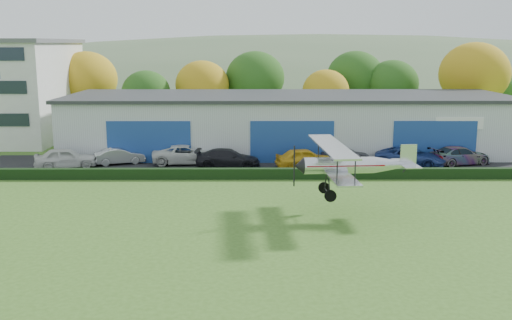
{
  "coord_description": "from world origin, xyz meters",
  "views": [
    {
      "loc": [
        1.68,
        -26.25,
        9.92
      ],
      "look_at": [
        1.91,
        10.34,
        2.61
      ],
      "focal_mm": 40.93,
      "sensor_mm": 36.0,
      "label": 1
    }
  ],
  "objects_px": {
    "hangar": "(288,123)",
    "car_7": "(460,155)",
    "car_6": "(410,157)",
    "car_3": "(228,158)",
    "car_5": "(346,156)",
    "car_0": "(66,158)",
    "car_1": "(120,156)",
    "car_2": "(187,154)",
    "car_4": "(305,158)",
    "biplane": "(350,163)"
  },
  "relations": [
    {
      "from": "car_1",
      "to": "biplane",
      "type": "bearing_deg",
      "value": -152.6
    },
    {
      "from": "car_3",
      "to": "car_7",
      "type": "relative_size",
      "value": 1.0
    },
    {
      "from": "hangar",
      "to": "car_0",
      "type": "xyz_separation_m",
      "value": [
        -18.4,
        -8.0,
        -1.78
      ]
    },
    {
      "from": "car_2",
      "to": "car_3",
      "type": "distance_m",
      "value": 3.84
    },
    {
      "from": "hangar",
      "to": "biplane",
      "type": "height_order",
      "value": "hangar"
    },
    {
      "from": "car_0",
      "to": "car_1",
      "type": "height_order",
      "value": "car_0"
    },
    {
      "from": "car_1",
      "to": "car_4",
      "type": "xyz_separation_m",
      "value": [
        15.32,
        -1.65,
        0.13
      ]
    },
    {
      "from": "car_3",
      "to": "car_7",
      "type": "xyz_separation_m",
      "value": [
        19.24,
        1.13,
        -0.0
      ]
    },
    {
      "from": "car_0",
      "to": "car_6",
      "type": "relative_size",
      "value": 0.87
    },
    {
      "from": "car_2",
      "to": "car_3",
      "type": "relative_size",
      "value": 1.09
    },
    {
      "from": "hangar",
      "to": "car_2",
      "type": "bearing_deg",
      "value": -144.18
    },
    {
      "from": "car_0",
      "to": "biplane",
      "type": "xyz_separation_m",
      "value": [
        20.7,
        -13.24,
        2.24
      ]
    },
    {
      "from": "car_4",
      "to": "car_6",
      "type": "distance_m",
      "value": 8.72
    },
    {
      "from": "car_1",
      "to": "car_2",
      "type": "relative_size",
      "value": 0.72
    },
    {
      "from": "car_5",
      "to": "car_2",
      "type": "bearing_deg",
      "value": 87.82
    },
    {
      "from": "car_2",
      "to": "car_4",
      "type": "xyz_separation_m",
      "value": [
        9.74,
        -1.73,
        0.01
      ]
    },
    {
      "from": "car_3",
      "to": "car_5",
      "type": "height_order",
      "value": "car_3"
    },
    {
      "from": "car_0",
      "to": "car_5",
      "type": "height_order",
      "value": "car_0"
    },
    {
      "from": "car_7",
      "to": "biplane",
      "type": "relative_size",
      "value": 0.63
    },
    {
      "from": "car_3",
      "to": "car_6",
      "type": "distance_m",
      "value": 14.94
    },
    {
      "from": "hangar",
      "to": "car_6",
      "type": "distance_m",
      "value": 12.33
    },
    {
      "from": "hangar",
      "to": "car_5",
      "type": "height_order",
      "value": "hangar"
    },
    {
      "from": "car_7",
      "to": "biplane",
      "type": "bearing_deg",
      "value": 123.12
    },
    {
      "from": "car_2",
      "to": "hangar",
      "type": "bearing_deg",
      "value": -59.22
    },
    {
      "from": "car_1",
      "to": "car_4",
      "type": "bearing_deg",
      "value": -117.25
    },
    {
      "from": "car_0",
      "to": "car_2",
      "type": "xyz_separation_m",
      "value": [
        9.57,
        1.63,
        -0.04
      ]
    },
    {
      "from": "car_2",
      "to": "car_7",
      "type": "relative_size",
      "value": 1.09
    },
    {
      "from": "car_6",
      "to": "car_5",
      "type": "bearing_deg",
      "value": 105.57
    },
    {
      "from": "car_6",
      "to": "car_7",
      "type": "distance_m",
      "value": 4.37
    },
    {
      "from": "car_1",
      "to": "biplane",
      "type": "relative_size",
      "value": 0.5
    },
    {
      "from": "car_0",
      "to": "car_5",
      "type": "relative_size",
      "value": 1.19
    },
    {
      "from": "car_3",
      "to": "car_5",
      "type": "relative_size",
      "value": 1.28
    },
    {
      "from": "car_4",
      "to": "car_0",
      "type": "bearing_deg",
      "value": 78.59
    },
    {
      "from": "hangar",
      "to": "car_3",
      "type": "relative_size",
      "value": 7.78
    },
    {
      "from": "car_4",
      "to": "car_1",
      "type": "bearing_deg",
      "value": 72.75
    },
    {
      "from": "car_3",
      "to": "car_6",
      "type": "relative_size",
      "value": 0.94
    },
    {
      "from": "car_3",
      "to": "biplane",
      "type": "height_order",
      "value": "biplane"
    },
    {
      "from": "car_0",
      "to": "hangar",
      "type": "bearing_deg",
      "value": -81.54
    },
    {
      "from": "biplane",
      "to": "car_1",
      "type": "bearing_deg",
      "value": 134.67
    },
    {
      "from": "car_0",
      "to": "car_7",
      "type": "bearing_deg",
      "value": -102.88
    },
    {
      "from": "car_0",
      "to": "car_1",
      "type": "xyz_separation_m",
      "value": [
        3.99,
        1.55,
        -0.15
      ]
    },
    {
      "from": "car_1",
      "to": "car_6",
      "type": "distance_m",
      "value": 24.05
    },
    {
      "from": "car_2",
      "to": "car_7",
      "type": "xyz_separation_m",
      "value": [
        22.76,
        -0.41,
        -0.04
      ]
    },
    {
      "from": "hangar",
      "to": "car_7",
      "type": "distance_m",
      "value": 15.6
    },
    {
      "from": "car_0",
      "to": "car_4",
      "type": "bearing_deg",
      "value": -105.34
    },
    {
      "from": "car_3",
      "to": "car_7",
      "type": "bearing_deg",
      "value": -83.35
    },
    {
      "from": "hangar",
      "to": "biplane",
      "type": "relative_size",
      "value": 4.92
    },
    {
      "from": "car_0",
      "to": "car_2",
      "type": "relative_size",
      "value": 0.85
    },
    {
      "from": "car_3",
      "to": "car_5",
      "type": "distance_m",
      "value": 9.86
    },
    {
      "from": "car_6",
      "to": "car_7",
      "type": "xyz_separation_m",
      "value": [
        4.31,
        0.71,
        -0.02
      ]
    }
  ]
}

